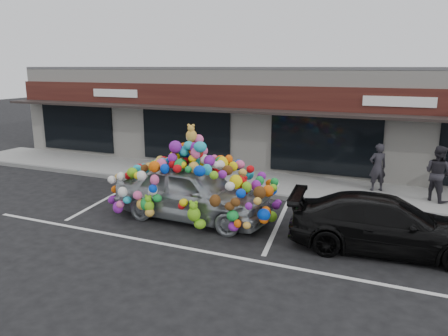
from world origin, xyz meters
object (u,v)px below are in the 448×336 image
at_px(toy_car, 193,186).
at_px(pedestrian_a, 378,167).
at_px(pedestrian_b, 438,173).
at_px(black_sedan, 386,224).

distance_m(toy_car, pedestrian_a, 6.62).
height_order(toy_car, pedestrian_a, toy_car).
relative_size(pedestrian_a, pedestrian_b, 0.93).
xyz_separation_m(black_sedan, pedestrian_b, (1.22, 4.40, 0.38)).
bearing_deg(black_sedan, pedestrian_b, -21.53).
xyz_separation_m(toy_car, black_sedan, (5.29, -0.16, -0.31)).
height_order(pedestrian_a, pedestrian_b, pedestrian_b).
xyz_separation_m(pedestrian_a, pedestrian_b, (1.84, -0.45, 0.07)).
bearing_deg(toy_car, pedestrian_b, -54.39).
bearing_deg(pedestrian_a, pedestrian_b, 137.53).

